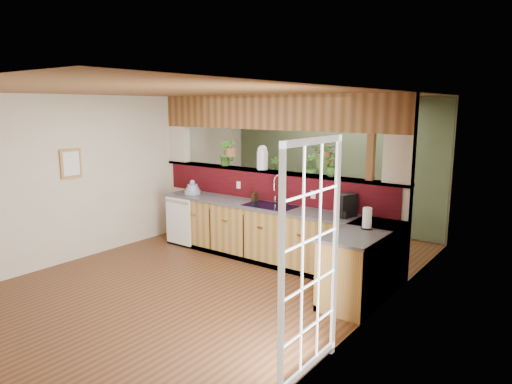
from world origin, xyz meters
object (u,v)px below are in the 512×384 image
Objects in this scene: glass_jar at (262,157)px; shelving_console at (289,199)px; soap_dispenser at (255,195)px; paper_towel at (367,219)px; coffee_maker at (346,206)px; faucet at (278,188)px; dish_stack at (193,190)px.

glass_jar is 2.29m from shelving_console.
soap_dispenser reaches higher than shelving_console.
paper_towel reaches higher than soap_dispenser.
soap_dispenser is at bearing -161.32° from coffee_maker.
glass_jar reaches higher than shelving_console.
soap_dispenser is (-0.42, -0.04, -0.15)m from faucet.
glass_jar reaches higher than coffee_maker.
soap_dispenser is at bearing -47.93° from shelving_console.
paper_towel is at bearing -18.99° from coffee_maker.
paper_towel is at bearing -13.46° from soap_dispenser.
glass_jar is at bearing 160.43° from paper_towel.
dish_stack is at bearing -79.86° from shelving_console.
soap_dispenser is 1.64m from coffee_maker.
soap_dispenser is 0.51× the size of glass_jar.
faucet is 2.30× the size of soap_dispenser.
soap_dispenser is 0.65m from glass_jar.
dish_stack is at bearing 173.57° from paper_towel.
faucet is at bearing 162.06° from paper_towel.
faucet reaches higher than shelving_console.
paper_towel is at bearing -19.57° from glass_jar.
glass_jar is at bearing -46.65° from shelving_console.
soap_dispenser is 0.63× the size of coffee_maker.
coffee_maker reaches higher than paper_towel.
shelving_console is at bearing 118.26° from faucet.
dish_stack is at bearing -157.53° from coffee_maker.
paper_towel is 0.73× the size of glass_jar.
coffee_maker reaches higher than dish_stack.
glass_jar is (-0.04, 0.26, 0.59)m from soap_dispenser.
coffee_maker is (1.64, -0.08, 0.05)m from soap_dispenser.
shelving_console is at bearing 76.36° from dish_stack.
dish_stack is 1.28m from soap_dispenser.
faucet reaches higher than coffee_maker.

